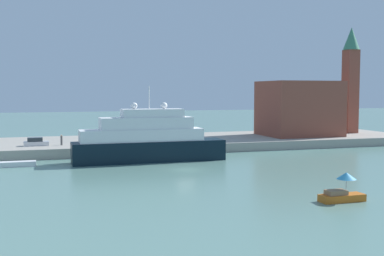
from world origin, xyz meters
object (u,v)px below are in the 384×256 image
Objects in this scene: harbor_building at (299,108)px; work_barge at (18,164)px; parked_car at (36,142)px; mooring_bollard at (153,143)px; small_motorboat at (342,191)px; bell_tower at (351,75)px; large_yacht at (147,140)px; person_figure at (62,140)px.

work_barge is at bearing -163.83° from harbor_building.
parked_car is 6.56× the size of mooring_bollard.
mooring_bollard is (-9.97, 40.00, 0.91)m from small_motorboat.
mooring_bollard is (-47.12, -11.11, -12.45)m from bell_tower.
large_yacht is at bearing -155.34° from harbor_building.
parked_car reaches higher than work_barge.
mooring_bollard is (2.61, 7.46, -1.31)m from large_yacht.
bell_tower reaches higher than large_yacht.
work_barge is 22.69m from mooring_bollard.
harbor_building is 0.64× the size of bell_tower.
work_barge is 2.77× the size of person_figure.
bell_tower is at bearing 8.73° from harbor_building.
mooring_bollard is at bearing -17.90° from person_figure.
large_yacht reaches higher than small_motorboat.
large_yacht is 17.45m from person_figure.
small_motorboat is 54.56m from harbor_building.
parked_car is at bearing 142.74° from large_yacht.
parked_car is at bearing 122.83° from small_motorboat.
bell_tower is at bearing 13.27° from mooring_bollard.
person_figure is at bearing 162.10° from mooring_bollard.
large_yacht is 19.18m from work_barge.
work_barge is 0.21× the size of bell_tower.
parked_car reaches higher than mooring_bollard.
bell_tower is (13.93, 2.14, 7.11)m from harbor_building.
bell_tower is at bearing 5.77° from person_figure.
mooring_bollard is (21.56, 6.90, 1.59)m from work_barge.
bell_tower reaches higher than person_figure.
harbor_building reaches higher than large_yacht.
work_barge is 72.37m from bell_tower.
bell_tower is 37.22× the size of mooring_bollard.
harbor_building is (54.74, 15.87, 6.93)m from work_barge.
parked_car is 19.82m from mooring_bollard.
bell_tower is 12.99× the size of person_figure.
work_barge is 1.21× the size of parked_car.
large_yacht reaches higher than parked_car.
harbor_building reaches higher than parked_car.
harbor_building is (23.22, 48.97, 6.25)m from small_motorboat.
small_motorboat is at bearing -60.92° from person_figure.
person_figure is (-62.08, -6.28, -11.93)m from bell_tower.
small_motorboat is at bearing -115.37° from harbor_building.
mooring_bollard reaches higher than work_barge.
small_motorboat is 0.93× the size of work_barge.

